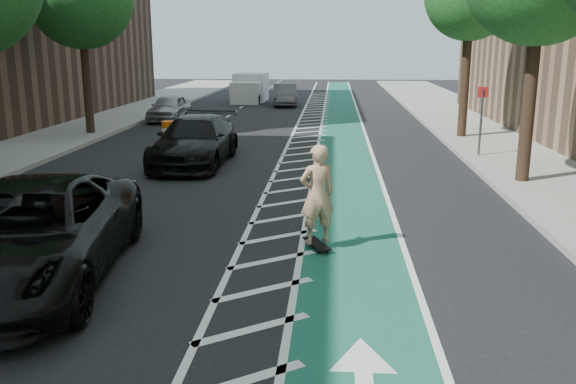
# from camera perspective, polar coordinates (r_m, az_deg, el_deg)

# --- Properties ---
(ground) EXTENTS (120.00, 120.00, 0.00)m
(ground) POSITION_cam_1_polar(r_m,az_deg,el_deg) (10.27, -10.75, -8.79)
(ground) COLOR black
(ground) RESTS_ON ground
(bike_lane) EXTENTS (2.00, 90.00, 0.01)m
(bike_lane) POSITION_cam_1_polar(r_m,az_deg,el_deg) (19.54, 5.42, 2.19)
(bike_lane) COLOR #185441
(bike_lane) RESTS_ON ground
(buffer_strip) EXTENTS (1.40, 90.00, 0.01)m
(buffer_strip) POSITION_cam_1_polar(r_m,az_deg,el_deg) (19.57, 1.02, 2.26)
(buffer_strip) COLOR silver
(buffer_strip) RESTS_ON ground
(sidewalk_right) EXTENTS (5.00, 90.00, 0.15)m
(sidewalk_right) POSITION_cam_1_polar(r_m,az_deg,el_deg) (20.71, 23.72, 1.93)
(sidewalk_right) COLOR gray
(sidewalk_right) RESTS_ON ground
(curb_right) EXTENTS (0.12, 90.00, 0.16)m
(curb_right) POSITION_cam_1_polar(r_m,az_deg,el_deg) (20.03, 17.10, 2.14)
(curb_right) COLOR gray
(curb_right) RESTS_ON ground
(curb_left) EXTENTS (0.12, 90.00, 0.16)m
(curb_left) POSITION_cam_1_polar(r_m,az_deg,el_deg) (21.77, -22.08, 2.63)
(curb_left) COLOR gray
(curb_left) RESTS_ON ground
(sign_post) EXTENTS (0.35, 0.08, 2.47)m
(sign_post) POSITION_cam_1_polar(r_m,az_deg,el_deg) (21.88, 17.62, 6.42)
(sign_post) COLOR #4C4C4C
(sign_post) RESTS_ON ground
(skateboard) EXTENTS (0.59, 0.92, 0.12)m
(skateboard) POSITION_cam_1_polar(r_m,az_deg,el_deg) (11.92, 2.71, -4.86)
(skateboard) COLOR black
(skateboard) RESTS_ON ground
(skateboarder) EXTENTS (0.83, 0.71, 1.94)m
(skateboarder) POSITION_cam_1_polar(r_m,az_deg,el_deg) (11.64, 2.76, -0.23)
(skateboarder) COLOR tan
(skateboarder) RESTS_ON skateboard
(suv_near) EXTENTS (3.50, 6.32, 1.67)m
(suv_near) POSITION_cam_1_polar(r_m,az_deg,el_deg) (10.92, -23.14, -3.67)
(suv_near) COLOR black
(suv_near) RESTS_ON ground
(suv_far) EXTENTS (2.28, 5.42, 1.56)m
(suv_far) POSITION_cam_1_polar(r_m,az_deg,el_deg) (20.30, -8.68, 4.75)
(suv_far) COLOR black
(suv_far) RESTS_ON ground
(car_silver) EXTENTS (1.67, 3.96, 1.33)m
(car_silver) POSITION_cam_1_polar(r_m,az_deg,el_deg) (32.24, -11.05, 7.73)
(car_silver) COLOR #A4A4AA
(car_silver) RESTS_ON ground
(car_grey) EXTENTS (1.87, 4.31, 1.38)m
(car_grey) POSITION_cam_1_polar(r_m,az_deg,el_deg) (39.67, -0.29, 9.09)
(car_grey) COLOR #56565B
(car_grey) RESTS_ON ground
(box_truck) EXTENTS (2.15, 4.59, 1.89)m
(box_truck) POSITION_cam_1_polar(r_m,az_deg,el_deg) (42.48, -3.59, 9.62)
(box_truck) COLOR silver
(box_truck) RESTS_ON ground
(barrel_a) EXTENTS (0.61, 0.61, 0.83)m
(barrel_a) POSITION_cam_1_polar(r_m,az_deg,el_deg) (14.56, -21.88, -1.20)
(barrel_a) COLOR #FF640D
(barrel_a) RESTS_ON ground
(barrel_b) EXTENTS (0.66, 0.66, 0.90)m
(barrel_b) POSITION_cam_1_polar(r_m,az_deg,el_deg) (21.24, -7.71, 4.20)
(barrel_b) COLOR #FE480D
(barrel_b) RESTS_ON ground
(barrel_c) EXTENTS (0.66, 0.66, 0.90)m
(barrel_c) POSITION_cam_1_polar(r_m,az_deg,el_deg) (24.84, -11.12, 5.44)
(barrel_c) COLOR #EB5A0C
(barrel_c) RESTS_ON ground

